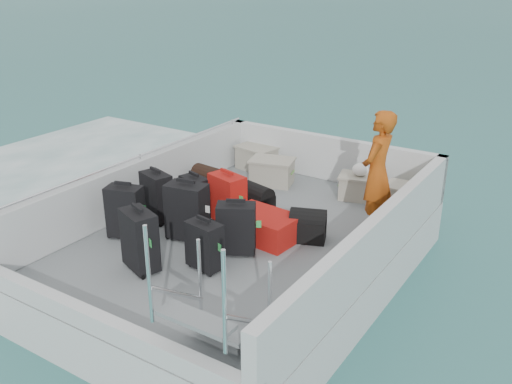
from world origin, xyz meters
TOP-DOWN VIEW (x-y plane):
  - ground at (0.00, 0.00)m, footprint 160.00×160.00m
  - wake_foam at (-4.80, 0.00)m, footprint 10.00×10.00m
  - ferry_hull at (0.00, 0.00)m, footprint 3.60×5.00m
  - deck at (0.00, 0.00)m, footprint 3.30×4.70m
  - deck_fittings at (0.35, -0.32)m, footprint 3.60×5.00m
  - suitcase_0 at (-1.21, -0.84)m, footprint 0.49×0.37m
  - suitcase_1 at (-1.24, -0.24)m, footprint 0.50×0.38m
  - suitcase_2 at (-0.89, 0.12)m, footprint 0.44×0.34m
  - suitcase_3 at (-0.50, -1.33)m, footprint 0.53×0.42m
  - suitcase_4 at (-0.54, -0.46)m, footprint 0.54×0.37m
  - suitcase_5 at (-0.42, 0.23)m, footprint 0.54×0.40m
  - suitcase_6 at (0.10, -0.94)m, footprint 0.44×0.31m
  - suitcase_7 at (0.19, -0.44)m, footprint 0.52×0.44m
  - suitcase_8 at (0.24, 0.07)m, footprint 0.89×0.63m
  - duffel_0 at (-1.28, 0.91)m, footprint 0.47×0.35m
  - duffel_1 at (-0.25, 0.68)m, footprint 0.51×0.41m
  - duffel_2 at (0.73, 0.33)m, footprint 0.52×0.44m
  - crate_0 at (-1.24, 2.20)m, footprint 0.66×0.51m
  - crate_1 at (-0.66, 1.75)m, footprint 0.72×0.58m
  - crate_2 at (0.72, 1.93)m, footprint 0.62×0.50m
  - crate_3 at (1.45, 1.89)m, footprint 0.57×0.40m
  - yellow_bag at (1.45, 2.11)m, footprint 0.28×0.26m
  - white_bag at (0.72, 1.93)m, footprint 0.24×0.24m
  - passenger at (1.30, 1.04)m, footprint 0.40×0.60m

SIDE VIEW (x-z plane):
  - ground at x=0.00m, z-range 0.00..0.00m
  - wake_foam at x=-4.80m, z-range 0.00..0.00m
  - ferry_hull at x=0.00m, z-range 0.00..0.60m
  - deck at x=0.00m, z-range 0.60..0.62m
  - yellow_bag at x=1.45m, z-range 0.62..0.84m
  - duffel_0 at x=-1.28m, z-range 0.62..0.94m
  - duffel_1 at x=-0.25m, z-range 0.62..0.94m
  - duffel_2 at x=0.73m, z-range 0.62..0.94m
  - crate_2 at x=0.72m, z-range 0.62..0.95m
  - suitcase_8 at x=0.24m, z-range 0.62..0.95m
  - crate_3 at x=1.45m, z-range 0.62..0.96m
  - crate_0 at x=-1.24m, z-range 0.62..0.98m
  - crate_1 at x=-0.66m, z-range 0.62..1.00m
  - suitcase_6 at x=0.10m, z-range 0.62..1.19m
  - suitcase_2 at x=-0.89m, z-range 0.62..1.19m
  - suitcase_7 at x=0.19m, z-range 0.62..1.25m
  - suitcase_5 at x=-0.42m, z-range 0.62..1.28m
  - suitcase_1 at x=-1.24m, z-range 0.62..1.28m
  - suitcase_0 at x=-1.21m, z-range 0.62..1.30m
  - suitcase_3 at x=-0.50m, z-range 0.62..1.32m
  - suitcase_4 at x=-0.54m, z-range 0.62..1.35m
  - deck_fittings at x=0.35m, z-range 0.54..1.44m
  - white_bag at x=0.72m, z-range 0.95..1.13m
  - passenger at x=1.30m, z-range 0.62..2.20m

